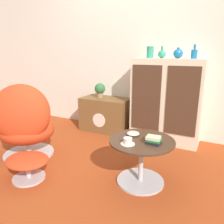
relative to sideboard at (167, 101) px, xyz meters
The scene contains 15 objects.
ground_plane 1.46m from the sideboard, 116.44° to the right, with size 12.00×12.00×0.00m, color #9E3D19.
wall_back 0.98m from the sideboard, 158.98° to the left, with size 6.40×0.06×2.60m.
sideboard is the anchor object (origin of this frame).
tv_console 0.99m from the sideboard, behind, with size 0.75×0.43×0.52m.
egg_chair 1.83m from the sideboard, 136.80° to the right, with size 0.85×0.84×0.90m.
ottoman 1.88m from the sideboard, 120.90° to the right, with size 0.44×0.37×0.25m.
coffee_table 1.17m from the sideboard, 87.30° to the right, with size 0.60×0.60×0.44m.
vase_leftmost 0.69m from the sideboard, behind, with size 0.09×0.09×0.15m.
vase_inner_left 0.63m from the sideboard, behind, with size 0.10×0.10×0.15m.
vase_inner_right 0.63m from the sideboard, ahead, with size 0.12×0.12×0.13m.
vase_rightmost 0.69m from the sideboard, ahead, with size 0.07×0.07×0.17m.
potted_plant 1.04m from the sideboard, behind, with size 0.16×0.16×0.22m.
teacup 1.28m from the sideboard, 91.11° to the right, with size 0.13×0.13×0.06m.
book_stack 1.18m from the sideboard, 81.59° to the right, with size 0.13×0.11×0.07m.
bowl 1.07m from the sideboard, 93.35° to the right, with size 0.12×0.12×0.04m.
Camera 1 is at (1.25, -1.70, 1.22)m, focal length 35.00 mm.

